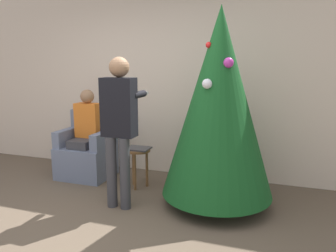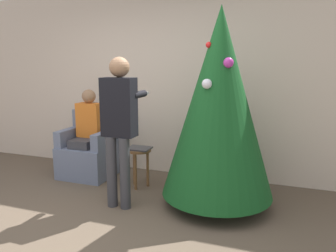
{
  "view_description": "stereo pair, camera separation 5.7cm",
  "coord_description": "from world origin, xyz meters",
  "views": [
    {
      "loc": [
        1.8,
        -2.37,
        1.65
      ],
      "look_at": [
        0.63,
        1.05,
        0.96
      ],
      "focal_mm": 35.0,
      "sensor_mm": 36.0,
      "label": 1
    },
    {
      "loc": [
        1.86,
        -2.35,
        1.65
      ],
      "look_at": [
        0.63,
        1.05,
        0.96
      ],
      "focal_mm": 35.0,
      "sensor_mm": 36.0,
      "label": 2
    }
  ],
  "objects": [
    {
      "name": "side_stool",
      "position": [
        0.06,
        1.49,
        0.41
      ],
      "size": [
        0.33,
        0.33,
        0.53
      ],
      "color": "brown",
      "rests_on": "ground_plane"
    },
    {
      "name": "laptop",
      "position": [
        0.06,
        1.49,
        0.54
      ],
      "size": [
        0.31,
        0.25,
        0.02
      ],
      "color": "#38383D",
      "rests_on": "side_stool"
    },
    {
      "name": "person_standing",
      "position": [
        0.11,
        0.88,
        1.03
      ],
      "size": [
        0.4,
        0.57,
        1.72
      ],
      "color": "#38383D",
      "rests_on": "ground_plane"
    },
    {
      "name": "person_seated",
      "position": [
        -0.84,
        1.64,
        0.71
      ],
      "size": [
        0.36,
        0.46,
        1.28
      ],
      "color": "#38383D",
      "rests_on": "ground_plane"
    },
    {
      "name": "wall_back",
      "position": [
        0.0,
        2.23,
        1.35
      ],
      "size": [
        8.0,
        0.06,
        2.7
      ],
      "color": "beige",
      "rests_on": "ground_plane"
    },
    {
      "name": "ground_plane",
      "position": [
        0.0,
        0.0,
        0.0
      ],
      "size": [
        14.0,
        14.0,
        0.0
      ],
      "primitive_type": "plane",
      "color": "brown"
    },
    {
      "name": "armchair",
      "position": [
        -0.84,
        1.67,
        0.35
      ],
      "size": [
        0.72,
        0.64,
        0.96
      ],
      "color": "slate",
      "rests_on": "ground_plane"
    },
    {
      "name": "christmas_tree",
      "position": [
        1.16,
        1.27,
        1.21
      ],
      "size": [
        1.28,
        1.28,
        2.27
      ],
      "color": "brown",
      "rests_on": "ground_plane"
    }
  ]
}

